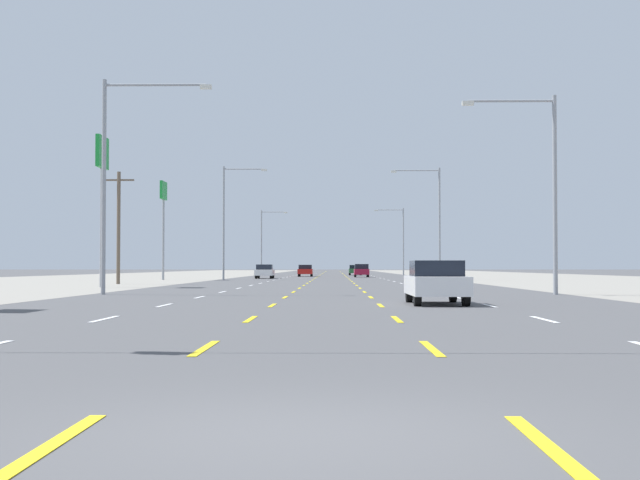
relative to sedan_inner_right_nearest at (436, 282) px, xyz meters
The scene contains 19 objects.
ground_plane 43.09m from the sedan_inner_right_nearest, 94.89° to the left, with size 572.00×572.00×0.00m, color #4C4C4F.
lot_apron_left 51.49m from the sedan_inner_right_nearest, 123.51° to the left, with size 28.00×440.00×0.01m, color gray.
lot_apron_right 47.83m from the sedan_inner_right_nearest, 63.85° to the left, with size 28.00×440.00×0.01m, color gray.
lane_markings 81.51m from the sedan_inner_right_nearest, 92.58° to the left, with size 10.64×227.60×0.01m.
signal_span_wire 16.74m from the sedan_inner_right_nearest, 102.22° to the right, with size 27.34×0.52×9.38m.
sedan_inner_right_nearest is the anchor object (origin of this frame).
sedan_far_left_near 63.38m from the sedan_inner_right_nearest, 99.67° to the left, with size 1.80×4.50×1.46m.
hatchback_inner_right_mid 74.68m from the sedan_inner_right_nearest, 90.14° to the left, with size 1.72×3.90×1.54m.
sedan_inner_left_midfar 81.00m from the sedan_inner_right_nearest, 94.95° to the left, with size 1.80×4.50×1.46m.
sedan_inner_right_far 96.76m from the sedan_inner_right_nearest, 90.24° to the left, with size 1.80×4.50×1.46m.
pole_sign_left_row_1 30.15m from the sedan_inner_right_nearest, 126.44° to the left, with size 0.24×2.28×9.18m.
pole_sign_left_row_2 56.54m from the sedan_inner_right_nearest, 110.18° to the left, with size 0.24×2.43×9.21m.
streetlight_left_row_0 17.34m from the sedan_inner_right_nearest, 143.01° to the left, with size 4.97×0.26×9.73m.
streetlight_right_row_0 12.50m from the sedan_inner_right_nearest, 58.95° to the left, with size 4.23×0.26×8.96m.
streetlight_left_row_1 55.35m from the sedan_inner_right_nearest, 104.11° to the left, with size 4.18×0.26×10.70m.
streetlight_right_row_1 54.03m from the sedan_inner_right_nearest, 83.58° to the left, with size 4.65×0.26×10.53m.
streetlight_left_row_2 97.88m from the sedan_inner_right_nearest, 97.90° to the left, with size 3.83×0.26×9.31m.
streetlight_right_row_2 97.16m from the sedan_inner_right_nearest, 86.43° to the left, with size 4.24×0.26×9.59m.
utility_pole_left_row_1 38.51m from the sedan_inner_right_nearest, 119.45° to the left, with size 2.20×0.26×8.06m.
Camera 1 is at (0.25, -6.71, 1.27)m, focal length 49.84 mm.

